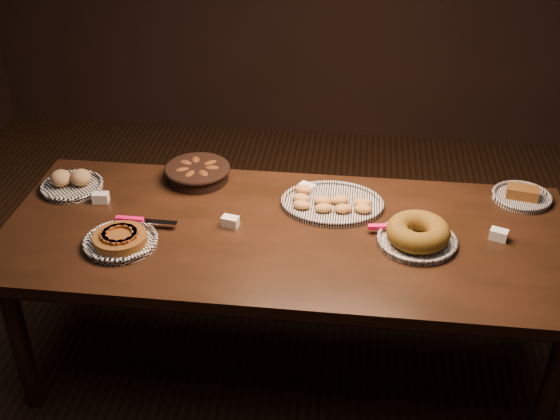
# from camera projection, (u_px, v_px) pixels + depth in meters

# --- Properties ---
(ground) EXTENTS (5.00, 5.00, 0.00)m
(ground) POSITION_uv_depth(u_px,v_px,m) (286.00, 362.00, 3.34)
(ground) COLOR black
(ground) RESTS_ON ground
(buffet_table) EXTENTS (2.40, 1.00, 0.75)m
(buffet_table) POSITION_uv_depth(u_px,v_px,m) (287.00, 245.00, 2.98)
(buffet_table) COLOR black
(buffet_table) RESTS_ON ground
(apple_tart_plate) EXTENTS (0.35, 0.31, 0.06)m
(apple_tart_plate) POSITION_uv_depth(u_px,v_px,m) (121.00, 240.00, 2.84)
(apple_tart_plate) COLOR white
(apple_tart_plate) RESTS_ON buffet_table
(madeleine_platter) EXTENTS (0.45, 0.37, 0.05)m
(madeleine_platter) POSITION_uv_depth(u_px,v_px,m) (331.00, 203.00, 3.09)
(madeleine_platter) COLOR black
(madeleine_platter) RESTS_ON buffet_table
(bundt_cake_plate) EXTENTS (0.37, 0.33, 0.10)m
(bundt_cake_plate) POSITION_uv_depth(u_px,v_px,m) (418.00, 234.00, 2.84)
(bundt_cake_plate) COLOR black
(bundt_cake_plate) RESTS_ON buffet_table
(croissant_basket) EXTENTS (0.34, 0.34, 0.08)m
(croissant_basket) POSITION_uv_depth(u_px,v_px,m) (197.00, 172.00, 3.28)
(croissant_basket) COLOR black
(croissant_basket) RESTS_ON buffet_table
(bread_roll_plate) EXTENTS (0.28, 0.28, 0.09)m
(bread_roll_plate) POSITION_uv_depth(u_px,v_px,m) (72.00, 183.00, 3.22)
(bread_roll_plate) COLOR white
(bread_roll_plate) RESTS_ON buffet_table
(loaf_plate) EXTENTS (0.26, 0.26, 0.06)m
(loaf_plate) POSITION_uv_depth(u_px,v_px,m) (522.00, 196.00, 3.14)
(loaf_plate) COLOR black
(loaf_plate) RESTS_ON buffet_table
(tent_cards) EXTENTS (1.80, 0.39, 0.04)m
(tent_cards) POSITION_uv_depth(u_px,v_px,m) (304.00, 215.00, 3.00)
(tent_cards) COLOR white
(tent_cards) RESTS_ON buffet_table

